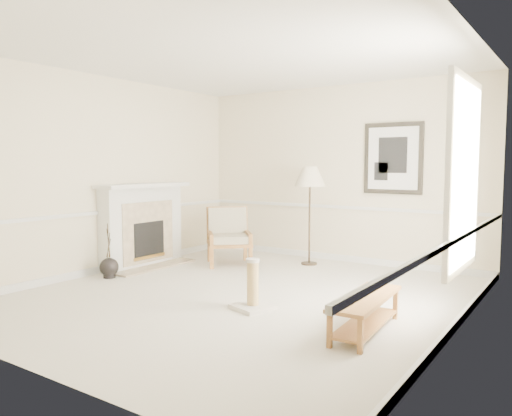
% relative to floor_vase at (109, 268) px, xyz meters
% --- Properties ---
extents(ground, '(5.50, 5.50, 0.00)m').
position_rel_floor_vase_xyz_m(ground, '(2.11, 0.27, -0.14)').
color(ground, silver).
rests_on(ground, ground).
extents(room, '(5.04, 5.54, 2.92)m').
position_rel_floor_vase_xyz_m(room, '(2.25, 0.35, 1.72)').
color(room, beige).
rests_on(room, ground).
extents(fireplace, '(0.64, 1.64, 1.31)m').
position_rel_floor_vase_xyz_m(fireplace, '(-0.23, 0.87, 0.50)').
color(fireplace, white).
rests_on(fireplace, ground).
extents(floor_vase, '(0.27, 0.27, 0.78)m').
position_rel_floor_vase_xyz_m(floor_vase, '(0.00, 0.00, 0.00)').
color(floor_vase, black).
rests_on(floor_vase, ground).
extents(armchair, '(1.00, 1.00, 0.91)m').
position_rel_floor_vase_xyz_m(armchair, '(0.78, 1.78, 0.35)').
color(armchair, olive).
rests_on(armchair, ground).
extents(floor_lamp, '(0.58, 0.58, 1.57)m').
position_rel_floor_vase_xyz_m(floor_lamp, '(1.91, 2.43, 1.23)').
color(floor_lamp, black).
rests_on(floor_lamp, ground).
extents(bench, '(0.44, 1.24, 0.35)m').
position_rel_floor_vase_xyz_m(bench, '(3.89, -0.16, 0.09)').
color(bench, olive).
rests_on(bench, ground).
extents(scratching_post, '(0.50, 0.50, 0.57)m').
position_rel_floor_vase_xyz_m(scratching_post, '(2.56, -0.13, 0.04)').
color(scratching_post, beige).
rests_on(scratching_post, ground).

